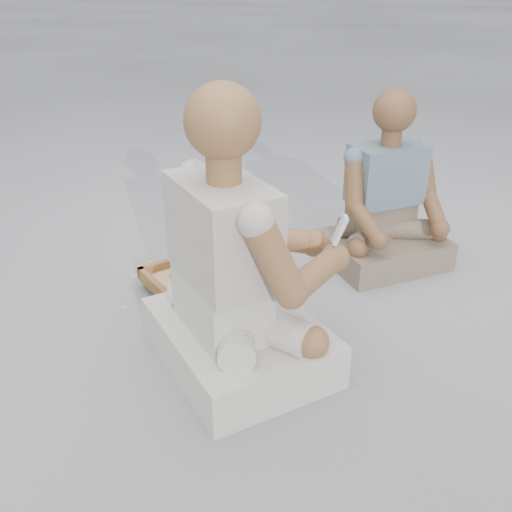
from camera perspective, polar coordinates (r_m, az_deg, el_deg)
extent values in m
plane|color=#9FA0A5|center=(2.22, 3.79, -8.16)|extent=(60.00, 60.00, 0.00)
cube|color=olive|center=(2.69, -2.69, -0.91)|extent=(0.64, 0.49, 0.04)
cube|color=brown|center=(2.52, -5.40, -2.40)|extent=(0.55, 0.50, 0.01)
cube|color=brown|center=(2.63, -7.24, -0.38)|extent=(0.43, 0.19, 0.04)
cube|color=brown|center=(2.38, -3.43, -3.42)|extent=(0.43, 0.19, 0.04)
cube|color=brown|center=(2.60, -1.39, -0.55)|extent=(0.16, 0.34, 0.04)
cube|color=brown|center=(2.42, -9.77, -3.18)|extent=(0.16, 0.34, 0.04)
cube|color=#DDC182|center=(2.51, -5.42, -2.19)|extent=(0.48, 0.43, 0.01)
cube|color=silver|center=(2.46, -4.24, -2.22)|extent=(0.15, 0.04, 0.00)
cylinder|color=tan|center=(2.47, -1.68, -2.14)|extent=(0.07, 0.03, 0.02)
cube|color=silver|center=(2.56, -3.48, -1.01)|extent=(0.06, 0.15, 0.00)
cylinder|color=tan|center=(2.47, -2.31, -2.04)|extent=(0.04, 0.07, 0.02)
cube|color=silver|center=(2.44, -3.84, -2.70)|extent=(0.15, 0.02, 0.00)
cylinder|color=tan|center=(2.46, -1.29, -2.48)|extent=(0.07, 0.03, 0.02)
cube|color=silver|center=(2.57, -6.59, -1.16)|extent=(0.15, 0.02, 0.00)
cylinder|color=tan|center=(2.59, -4.20, -0.84)|extent=(0.07, 0.03, 0.02)
cube|color=silver|center=(2.58, -6.46, -1.30)|extent=(0.15, 0.02, 0.00)
cylinder|color=tan|center=(2.59, -4.04, -1.06)|extent=(0.07, 0.02, 0.02)
cube|color=silver|center=(2.57, -6.87, -1.33)|extent=(0.13, 0.09, 0.00)
cylinder|color=tan|center=(2.63, -5.01, -0.52)|extent=(0.07, 0.06, 0.02)
cube|color=silver|center=(2.57, -7.96, -1.10)|extent=(0.08, 0.14, 0.00)
cylinder|color=tan|center=(2.66, -7.08, -0.02)|extent=(0.05, 0.07, 0.02)
cube|color=silver|center=(2.51, -6.83, -1.78)|extent=(0.14, 0.08, 0.00)
cylinder|color=tan|center=(2.48, -4.47, -2.12)|extent=(0.07, 0.05, 0.02)
cube|color=silver|center=(2.54, -6.50, -1.58)|extent=(0.09, 0.13, 0.00)
cylinder|color=tan|center=(2.47, -4.87, -2.44)|extent=(0.06, 0.07, 0.02)
cube|color=#DDC182|center=(2.75, -12.48, -1.23)|extent=(0.02, 0.02, 0.00)
cube|color=#DDC182|center=(2.79, -10.47, -0.61)|extent=(0.02, 0.02, 0.00)
cube|color=#DDC182|center=(2.73, -1.23, -0.75)|extent=(0.02, 0.02, 0.00)
cube|color=#DDC182|center=(2.84, -8.83, 0.00)|extent=(0.02, 0.02, 0.00)
cube|color=#DDC182|center=(2.84, -10.61, -0.16)|extent=(0.02, 0.02, 0.00)
cube|color=#DDC182|center=(2.77, -4.37, -0.47)|extent=(0.02, 0.02, 0.00)
cube|color=#DDC182|center=(2.62, -0.12, -2.09)|extent=(0.02, 0.02, 0.00)
cube|color=#DDC182|center=(2.54, -2.64, -3.13)|extent=(0.02, 0.02, 0.00)
cube|color=#DDC182|center=(2.46, -13.11, -5.01)|extent=(0.02, 0.02, 0.00)
cube|color=#DDC182|center=(2.38, -6.50, -5.60)|extent=(0.02, 0.02, 0.00)
cube|color=#DDC182|center=(2.68, -12.22, -2.07)|extent=(0.02, 0.02, 0.00)
cube|color=silver|center=(2.06, -1.66, -8.49)|extent=(0.66, 0.75, 0.16)
cube|color=silver|center=(1.93, -3.47, -4.67)|extent=(0.31, 0.40, 0.20)
cube|color=beige|center=(1.81, -3.38, 2.48)|extent=(0.34, 0.44, 0.33)
sphere|color=brown|center=(1.70, -3.37, 13.32)|extent=(0.23, 0.23, 0.23)
sphere|color=brown|center=(2.12, 5.85, 1.28)|extent=(0.10, 0.10, 0.10)
sphere|color=brown|center=(2.02, 7.92, -0.14)|extent=(0.10, 0.10, 0.10)
cube|color=#756554|center=(2.79, 12.65, 0.65)|extent=(0.58, 0.49, 0.13)
cube|color=#756554|center=(2.77, 12.34, 3.86)|extent=(0.31, 0.22, 0.16)
cube|color=slate|center=(2.69, 12.89, 8.01)|extent=(0.35, 0.25, 0.27)
sphere|color=brown|center=(2.60, 13.67, 13.93)|extent=(0.19, 0.19, 0.19)
sphere|color=brown|center=(2.69, 17.96, 2.64)|extent=(0.08, 0.08, 0.08)
sphere|color=brown|center=(2.51, 12.21, 1.56)|extent=(0.08, 0.08, 0.08)
cube|color=silver|center=(1.98, 8.38, 2.59)|extent=(0.06, 0.05, 0.11)
cube|color=black|center=(1.98, 8.40, 2.84)|extent=(0.02, 0.04, 0.03)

